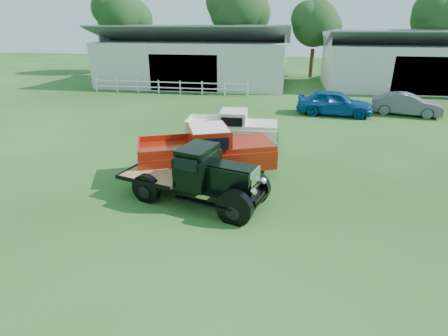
% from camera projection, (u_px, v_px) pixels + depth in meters
% --- Properties ---
extents(ground, '(120.00, 120.00, 0.00)m').
position_uv_depth(ground, '(212.00, 209.00, 11.86)').
color(ground, '#193E11').
extents(shed_left, '(18.80, 10.20, 5.60)m').
position_uv_depth(shed_left, '(196.00, 56.00, 35.55)').
color(shed_left, beige).
rests_on(shed_left, ground).
extents(shed_right, '(16.80, 9.20, 5.20)m').
position_uv_depth(shed_right, '(413.00, 60.00, 33.23)').
color(shed_right, beige).
rests_on(shed_right, ground).
extents(fence_rail, '(14.20, 0.16, 1.20)m').
position_uv_depth(fence_rail, '(169.00, 87.00, 31.09)').
color(fence_rail, white).
rests_on(fence_rail, ground).
extents(tree_a, '(6.30, 6.30, 10.50)m').
position_uv_depth(tree_a, '(122.00, 29.00, 42.72)').
color(tree_a, '#1E3716').
rests_on(tree_a, ground).
extents(tree_b, '(6.90, 6.90, 11.50)m').
position_uv_depth(tree_b, '(236.00, 24.00, 41.23)').
color(tree_b, '#1E3716').
rests_on(tree_b, ground).
extents(tree_c, '(5.40, 5.40, 9.00)m').
position_uv_depth(tree_c, '(314.00, 36.00, 39.38)').
color(tree_c, '#1E3716').
rests_on(tree_c, ground).
extents(tree_d, '(6.00, 6.00, 10.00)m').
position_uv_depth(tree_d, '(436.00, 32.00, 38.05)').
color(tree_d, '#1E3716').
rests_on(tree_d, ground).
extents(vintage_flatbed, '(5.53, 3.37, 2.05)m').
position_uv_depth(vintage_flatbed, '(196.00, 174.00, 12.08)').
color(vintage_flatbed, black).
rests_on(vintage_flatbed, ground).
extents(red_pickup, '(6.05, 4.13, 2.06)m').
position_uv_depth(red_pickup, '(206.00, 151.00, 14.25)').
color(red_pickup, maroon).
rests_on(red_pickup, ground).
extents(white_pickup, '(4.88, 2.07, 1.76)m').
position_uv_depth(white_pickup, '(232.00, 128.00, 17.89)').
color(white_pickup, white).
rests_on(white_pickup, ground).
extents(misc_car_blue, '(5.21, 2.63, 1.70)m').
position_uv_depth(misc_car_blue, '(335.00, 103.00, 23.81)').
color(misc_car_blue, navy).
rests_on(misc_car_blue, ground).
extents(misc_car_grey, '(4.69, 2.58, 1.46)m').
position_uv_depth(misc_car_grey, '(407.00, 104.00, 23.83)').
color(misc_car_grey, '#4B4D57').
rests_on(misc_car_grey, ground).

